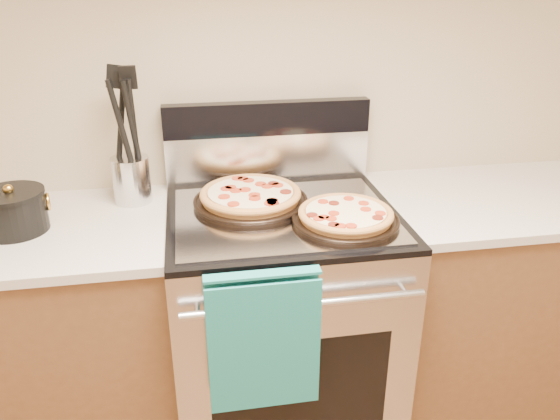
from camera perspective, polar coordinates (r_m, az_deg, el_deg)
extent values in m
plane|color=#C3B18D|center=(2.03, -1.55, 15.07)|extent=(4.00, 0.00, 4.00)
cube|color=#B7B7BC|center=(2.05, 0.20, -12.25)|extent=(0.76, 0.68, 0.90)
cube|color=black|center=(1.80, 2.17, -18.46)|extent=(0.56, 0.01, 0.40)
cube|color=black|center=(1.82, 0.23, -0.48)|extent=(0.76, 0.68, 0.02)
cube|color=silver|center=(2.07, -1.28, 5.55)|extent=(0.76, 0.06, 0.18)
cube|color=black|center=(2.03, -1.32, 9.58)|extent=(0.76, 0.06, 0.12)
cylinder|color=silver|center=(1.55, 2.68, -9.86)|extent=(0.70, 0.03, 0.03)
cube|color=gray|center=(1.79, 0.39, -0.49)|extent=(0.70, 0.55, 0.01)
cube|color=brown|center=(2.14, -24.48, -13.31)|extent=(1.00, 0.62, 0.88)
cube|color=#BCB3A9|center=(1.92, -26.77, -2.33)|extent=(1.02, 0.64, 0.03)
cube|color=brown|center=(2.37, 21.78, -9.01)|extent=(1.00, 0.62, 0.88)
cube|color=#BCB3A9|center=(2.17, 23.59, 1.17)|extent=(1.02, 0.64, 0.03)
cylinder|color=silver|center=(1.96, -15.24, 3.08)|extent=(0.14, 0.14, 0.16)
cylinder|color=black|center=(1.88, -26.09, -0.29)|extent=(0.23, 0.23, 0.12)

